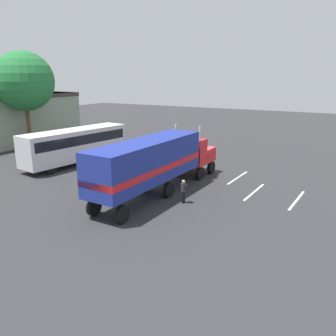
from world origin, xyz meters
The scene contains 9 objects.
ground_plane centered at (0.00, 0.00, 0.00)m, with size 120.00×120.00×0.00m, color #2D2D30.
lane_stripe_near centered at (0.17, -3.50, 0.01)m, with size 4.40×0.16×0.01m, color silver.
lane_stripe_mid centered at (-2.80, -5.74, 0.01)m, with size 4.40×0.16×0.01m, color silver.
lane_stripe_far centered at (-3.13, -8.81, 0.01)m, with size 4.40×0.16×0.01m, color silver.
semi_truck centered at (-6.73, 0.41, 2.52)m, with size 14.26×3.16×4.50m.
person_bystander centered at (-7.40, -2.14, 0.89)m, with size 0.34×0.45×1.63m.
parked_bus centered at (-2.87, 11.79, 2.07)m, with size 11.25×4.09×3.40m.
tree_center centered at (-0.19, 21.60, 7.76)m, with size 6.66×6.66×11.11m.
building_backdrop centered at (1.79, 25.89, 3.29)m, with size 15.75×6.72×6.15m.
Camera 1 is at (-27.14, -11.88, 8.39)m, focal length 36.78 mm.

